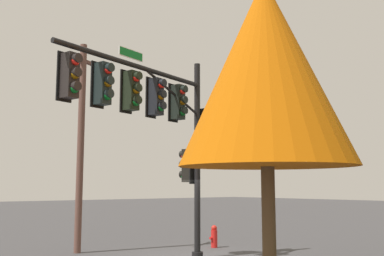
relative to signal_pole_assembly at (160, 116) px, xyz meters
The scene contains 4 objects.
signal_pole_assembly is the anchor object (origin of this frame).
utility_pole 4.04m from the signal_pole_assembly, 80.27° to the right, with size 1.65×0.93×7.44m.
fire_hydrant 5.94m from the signal_pole_assembly, 152.95° to the right, with size 0.33×0.24×0.83m.
tree_mid 4.38m from the signal_pole_assembly, 88.06° to the left, with size 3.92×3.92×7.07m.
Camera 1 is at (9.49, 11.48, 2.29)m, focal length 42.22 mm.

